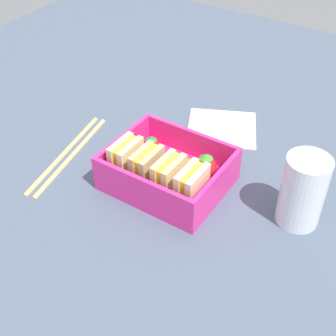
{
  "coord_description": "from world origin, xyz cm",
  "views": [
    {
      "loc": [
        -25.88,
        39.59,
        42.13
      ],
      "look_at": [
        0.0,
        0.0,
        2.7
      ],
      "focal_mm": 50.0,
      "sensor_mm": 36.0,
      "label": 1
    }
  ],
  "objects_px": {
    "sandwich_center_right": "(126,158)",
    "strawberry_far_left": "(206,167)",
    "sandwich_center_left": "(169,177)",
    "strawberry_left": "(151,147)",
    "carrot_stick_far_left": "(176,162)",
    "folded_napkin": "(223,128)",
    "sandwich_left": "(192,186)",
    "chopstick_pair": "(68,153)",
    "sandwich_center": "(147,167)",
    "drinking_glass": "(303,191)"
  },
  "relations": [
    {
      "from": "carrot_stick_far_left",
      "to": "drinking_glass",
      "type": "bearing_deg",
      "value": -177.98
    },
    {
      "from": "drinking_glass",
      "to": "sandwich_center_right",
      "type": "bearing_deg",
      "value": 14.15
    },
    {
      "from": "sandwich_center_left",
      "to": "strawberry_far_left",
      "type": "xyz_separation_m",
      "value": [
        -0.02,
        -0.05,
        -0.01
      ]
    },
    {
      "from": "sandwich_center_right",
      "to": "folded_napkin",
      "type": "bearing_deg",
      "value": -106.35
    },
    {
      "from": "sandwich_center_left",
      "to": "strawberry_left",
      "type": "xyz_separation_m",
      "value": [
        0.06,
        -0.05,
        -0.01
      ]
    },
    {
      "from": "strawberry_far_left",
      "to": "carrot_stick_far_left",
      "type": "height_order",
      "value": "strawberry_far_left"
    },
    {
      "from": "strawberry_far_left",
      "to": "drinking_glass",
      "type": "distance_m",
      "value": 0.13
    },
    {
      "from": "sandwich_center",
      "to": "strawberry_left",
      "type": "height_order",
      "value": "sandwich_center"
    },
    {
      "from": "chopstick_pair",
      "to": "folded_napkin",
      "type": "distance_m",
      "value": 0.24
    },
    {
      "from": "chopstick_pair",
      "to": "drinking_glass",
      "type": "distance_m",
      "value": 0.33
    },
    {
      "from": "sandwich_center_left",
      "to": "chopstick_pair",
      "type": "xyz_separation_m",
      "value": [
        0.17,
        0.0,
        -0.03
      ]
    },
    {
      "from": "strawberry_far_left",
      "to": "folded_napkin",
      "type": "height_order",
      "value": "strawberry_far_left"
    },
    {
      "from": "sandwich_left",
      "to": "chopstick_pair",
      "type": "height_order",
      "value": "sandwich_left"
    },
    {
      "from": "chopstick_pair",
      "to": "carrot_stick_far_left",
      "type": "bearing_deg",
      "value": -160.79
    },
    {
      "from": "strawberry_far_left",
      "to": "folded_napkin",
      "type": "bearing_deg",
      "value": -72.86
    },
    {
      "from": "sandwich_left",
      "to": "carrot_stick_far_left",
      "type": "relative_size",
      "value": 1.28
    },
    {
      "from": "sandwich_center_right",
      "to": "sandwich_left",
      "type": "bearing_deg",
      "value": 180.0
    },
    {
      "from": "sandwich_center_left",
      "to": "sandwich_center_right",
      "type": "relative_size",
      "value": 1.0
    },
    {
      "from": "sandwich_left",
      "to": "sandwich_center",
      "type": "distance_m",
      "value": 0.07
    },
    {
      "from": "sandwich_center_left",
      "to": "chopstick_pair",
      "type": "height_order",
      "value": "sandwich_center_left"
    },
    {
      "from": "sandwich_left",
      "to": "drinking_glass",
      "type": "bearing_deg",
      "value": -155.1
    },
    {
      "from": "carrot_stick_far_left",
      "to": "folded_napkin",
      "type": "bearing_deg",
      "value": -92.56
    },
    {
      "from": "carrot_stick_far_left",
      "to": "drinking_glass",
      "type": "height_order",
      "value": "drinking_glass"
    },
    {
      "from": "sandwich_center",
      "to": "drinking_glass",
      "type": "xyz_separation_m",
      "value": [
        -0.19,
        -0.06,
        0.01
      ]
    },
    {
      "from": "sandwich_center_left",
      "to": "sandwich_center",
      "type": "xyz_separation_m",
      "value": [
        0.03,
        0.0,
        0.0
      ]
    },
    {
      "from": "carrot_stick_far_left",
      "to": "drinking_glass",
      "type": "relative_size",
      "value": 0.42
    },
    {
      "from": "strawberry_far_left",
      "to": "folded_napkin",
      "type": "distance_m",
      "value": 0.13
    },
    {
      "from": "sandwich_center_left",
      "to": "carrot_stick_far_left",
      "type": "bearing_deg",
      "value": -67.42
    },
    {
      "from": "strawberry_far_left",
      "to": "drinking_glass",
      "type": "relative_size",
      "value": 0.39
    },
    {
      "from": "sandwich_center_right",
      "to": "drinking_glass",
      "type": "bearing_deg",
      "value": -165.85
    },
    {
      "from": "sandwich_left",
      "to": "sandwich_center",
      "type": "height_order",
      "value": "same"
    },
    {
      "from": "sandwich_center",
      "to": "carrot_stick_far_left",
      "type": "xyz_separation_m",
      "value": [
        -0.01,
        -0.05,
        -0.02
      ]
    },
    {
      "from": "sandwich_left",
      "to": "folded_napkin",
      "type": "height_order",
      "value": "sandwich_left"
    },
    {
      "from": "sandwich_left",
      "to": "sandwich_center_right",
      "type": "bearing_deg",
      "value": 0.0
    },
    {
      "from": "sandwich_left",
      "to": "folded_napkin",
      "type": "bearing_deg",
      "value": -74.82
    },
    {
      "from": "sandwich_center_left",
      "to": "strawberry_far_left",
      "type": "bearing_deg",
      "value": -114.61
    },
    {
      "from": "strawberry_left",
      "to": "chopstick_pair",
      "type": "relative_size",
      "value": 0.17
    },
    {
      "from": "sandwich_center",
      "to": "strawberry_left",
      "type": "xyz_separation_m",
      "value": [
        0.03,
        -0.05,
        -0.01
      ]
    },
    {
      "from": "sandwich_center",
      "to": "sandwich_center_right",
      "type": "relative_size",
      "value": 1.0
    },
    {
      "from": "sandwich_center_left",
      "to": "drinking_glass",
      "type": "height_order",
      "value": "drinking_glass"
    },
    {
      "from": "sandwich_center_left",
      "to": "strawberry_left",
      "type": "distance_m",
      "value": 0.08
    },
    {
      "from": "chopstick_pair",
      "to": "drinking_glass",
      "type": "bearing_deg",
      "value": -169.71
    },
    {
      "from": "folded_napkin",
      "to": "sandwich_center_left",
      "type": "bearing_deg",
      "value": 94.75
    },
    {
      "from": "sandwich_center",
      "to": "drinking_glass",
      "type": "height_order",
      "value": "drinking_glass"
    },
    {
      "from": "sandwich_center_right",
      "to": "strawberry_far_left",
      "type": "height_order",
      "value": "sandwich_center_right"
    },
    {
      "from": "sandwich_left",
      "to": "strawberry_far_left",
      "type": "distance_m",
      "value": 0.05
    },
    {
      "from": "strawberry_far_left",
      "to": "sandwich_left",
      "type": "bearing_deg",
      "value": 100.32
    },
    {
      "from": "sandwich_center",
      "to": "folded_napkin",
      "type": "height_order",
      "value": "sandwich_center"
    },
    {
      "from": "sandwich_center",
      "to": "sandwich_center_right",
      "type": "height_order",
      "value": "same"
    },
    {
      "from": "sandwich_center",
      "to": "sandwich_center_right",
      "type": "bearing_deg",
      "value": 0.0
    }
  ]
}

